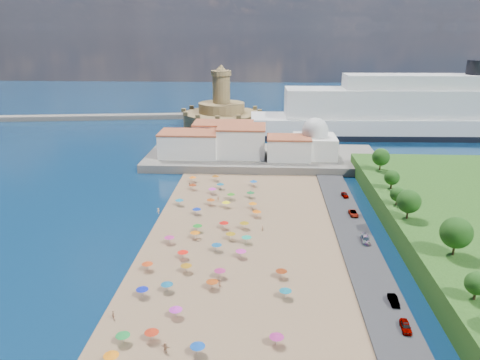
{
  "coord_description": "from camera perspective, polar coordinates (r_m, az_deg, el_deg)",
  "views": [
    {
      "loc": [
        11.24,
        -104.52,
        50.56
      ],
      "look_at": [
        4.0,
        25.0,
        8.0
      ],
      "focal_mm": 35.0,
      "sensor_mm": 36.0,
      "label": 1
    }
  ],
  "objects": [
    {
      "name": "ground",
      "position": [
        116.65,
        -2.67,
        -7.54
      ],
      "size": [
        700.0,
        700.0,
        0.0
      ],
      "primitive_type": "plane",
      "color": "#071938",
      "rests_on": "ground"
    },
    {
      "name": "terrace",
      "position": [
        184.18,
        2.7,
        2.69
      ],
      "size": [
        90.0,
        36.0,
        3.0
      ],
      "primitive_type": "cube",
      "color": "#59544C",
      "rests_on": "ground"
    },
    {
      "name": "jetty",
      "position": [
        219.41,
        -2.98,
        5.14
      ],
      "size": [
        18.0,
        70.0,
        2.4
      ],
      "primitive_type": "cube",
      "color": "#59544C",
      "rests_on": "ground"
    },
    {
      "name": "breakwater",
      "position": [
        288.86,
        -21.85,
        7.05
      ],
      "size": [
        199.03,
        34.77,
        2.6
      ],
      "primitive_type": "cube",
      "rotation": [
        0.0,
        0.0,
        0.14
      ],
      "color": "#59544C",
      "rests_on": "ground"
    },
    {
      "name": "waterfront_buildings",
      "position": [
        183.76,
        -1.35,
        4.73
      ],
      "size": [
        57.0,
        29.0,
        11.0
      ],
      "color": "silver",
      "rests_on": "terrace"
    },
    {
      "name": "domed_building",
      "position": [
        181.35,
        9.08,
        4.68
      ],
      "size": [
        16.0,
        16.0,
        15.0
      ],
      "color": "silver",
      "rests_on": "terrace"
    },
    {
      "name": "fortress",
      "position": [
        247.55,
        -2.26,
        7.94
      ],
      "size": [
        40.0,
        40.0,
        32.4
      ],
      "color": "olive",
      "rests_on": "ground"
    },
    {
      "name": "cruise_ship",
      "position": [
        241.59,
        21.42,
        7.42
      ],
      "size": [
        165.73,
        29.76,
        36.09
      ],
      "color": "black",
      "rests_on": "ground"
    },
    {
      "name": "beach_parasols",
      "position": [
        105.88,
        -4.0,
        -9.09
      ],
      "size": [
        31.98,
        115.09,
        2.2
      ],
      "color": "gray",
      "rests_on": "beach"
    },
    {
      "name": "beachgoers",
      "position": [
        110.75,
        -5.22,
        -8.44
      ],
      "size": [
        31.2,
        99.31,
        1.85
      ],
      "color": "tan",
      "rests_on": "beach"
    },
    {
      "name": "parked_cars",
      "position": [
        117.93,
        15.13,
        -7.16
      ],
      "size": [
        2.36,
        70.73,
        1.44
      ],
      "color": "gray",
      "rests_on": "promenade"
    },
    {
      "name": "hillside_trees",
      "position": [
        110.09,
        22.74,
        -4.79
      ],
      "size": [
        10.1,
        111.89,
        8.25
      ],
      "color": "#382314",
      "rests_on": "hillside"
    }
  ]
}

